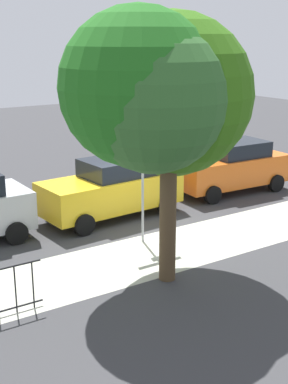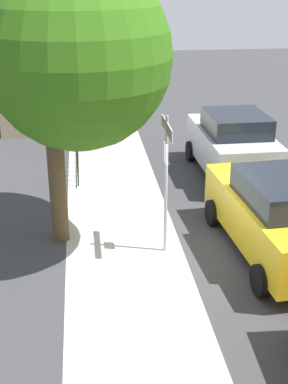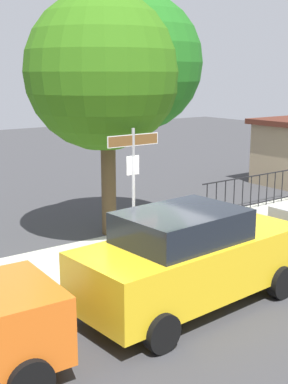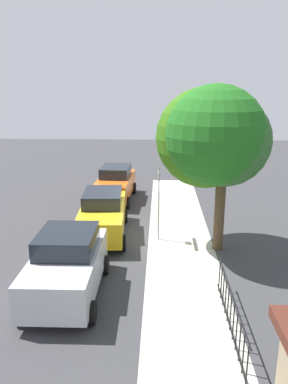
{
  "view_description": "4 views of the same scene",
  "coord_description": "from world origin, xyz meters",
  "px_view_note": "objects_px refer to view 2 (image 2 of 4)",
  "views": [
    {
      "loc": [
        7.91,
        12.15,
        5.57
      ],
      "look_at": [
        0.51,
        0.94,
        1.64
      ],
      "focal_mm": 50.03,
      "sensor_mm": 36.0,
      "label": 1
    },
    {
      "loc": [
        -10.18,
        2.11,
        5.91
      ],
      "look_at": [
        -0.63,
        0.97,
        1.8
      ],
      "focal_mm": 49.95,
      "sensor_mm": 36.0,
      "label": 2
    },
    {
      "loc": [
        -6.22,
        -8.68,
        4.24
      ],
      "look_at": [
        0.3,
        0.16,
        1.72
      ],
      "focal_mm": 48.59,
      "sensor_mm": 36.0,
      "label": 3
    },
    {
      "loc": [
        14.66,
        0.43,
        6.13
      ],
      "look_at": [
        0.02,
        -0.2,
        1.99
      ],
      "focal_mm": 35.06,
      "sensor_mm": 36.0,
      "label": 4
    }
  ],
  "objects_px": {
    "street_sign": "(166,159)",
    "utility_shed": "(36,96)",
    "shade_tree": "(67,48)",
    "car_yellow": "(276,214)",
    "car_silver": "(233,144)"
  },
  "relations": [
    {
      "from": "street_sign",
      "to": "utility_shed",
      "type": "xyz_separation_m",
      "value": [
        10.05,
        3.4,
        -0.87
      ]
    },
    {
      "from": "street_sign",
      "to": "utility_shed",
      "type": "distance_m",
      "value": 10.65
    },
    {
      "from": "shade_tree",
      "to": "utility_shed",
      "type": "xyz_separation_m",
      "value": [
        9.14,
        1.44,
        -3.05
      ]
    },
    {
      "from": "car_yellow",
      "to": "car_silver",
      "type": "distance_m",
      "value": 4.79
    },
    {
      "from": "car_silver",
      "to": "utility_shed",
      "type": "bearing_deg",
      "value": 46.48
    },
    {
      "from": "car_silver",
      "to": "utility_shed",
      "type": "height_order",
      "value": "utility_shed"
    },
    {
      "from": "utility_shed",
      "to": "car_silver",
      "type": "bearing_deg",
      "value": -132.84
    },
    {
      "from": "street_sign",
      "to": "utility_shed",
      "type": "relative_size",
      "value": 1.05
    },
    {
      "from": "street_sign",
      "to": "utility_shed",
      "type": "bearing_deg",
      "value": 18.68
    },
    {
      "from": "car_yellow",
      "to": "utility_shed",
      "type": "distance_m",
      "value": 11.93
    },
    {
      "from": "street_sign",
      "to": "car_yellow",
      "type": "xyz_separation_m",
      "value": [
        -0.4,
        -2.35,
        -1.22
      ]
    },
    {
      "from": "street_sign",
      "to": "car_silver",
      "type": "xyz_separation_m",
      "value": [
        4.38,
        -2.72,
        -1.18
      ]
    },
    {
      "from": "car_silver",
      "to": "car_yellow",
      "type": "bearing_deg",
      "value": 174.96
    },
    {
      "from": "shade_tree",
      "to": "car_yellow",
      "type": "height_order",
      "value": "shade_tree"
    },
    {
      "from": "shade_tree",
      "to": "car_silver",
      "type": "xyz_separation_m",
      "value": [
        3.47,
        -4.67,
        -3.36
      ]
    }
  ]
}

